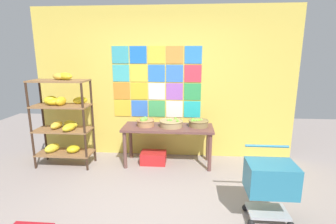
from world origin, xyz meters
name	(u,v)px	position (x,y,z in m)	size (l,w,h in m)	color
ground	(148,216)	(0.00, 0.00, 0.00)	(9.77, 9.77, 0.00)	gray
back_wall_with_art	(163,84)	(0.00, 1.92, 1.33)	(4.63, 0.07, 2.66)	gold
banana_shelf_unit	(63,116)	(-1.61, 1.31, 0.86)	(0.92, 0.49, 1.57)	#362419
display_table	(168,132)	(0.12, 1.47, 0.58)	(1.50, 0.55, 0.67)	brown
fruit_basket_right	(171,123)	(0.18, 1.47, 0.73)	(0.40, 0.40, 0.14)	tan
fruit_basket_back_right	(145,122)	(-0.26, 1.47, 0.74)	(0.30, 0.30, 0.17)	#B28051
fruit_basket_centre	(198,123)	(0.63, 1.51, 0.73)	(0.34, 0.34, 0.14)	olive
produce_crate_under_table	(153,158)	(-0.13, 1.47, 0.10)	(0.43, 0.29, 0.20)	red
shopping_cart	(270,181)	(1.38, 0.05, 0.48)	(0.52, 0.43, 0.82)	black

